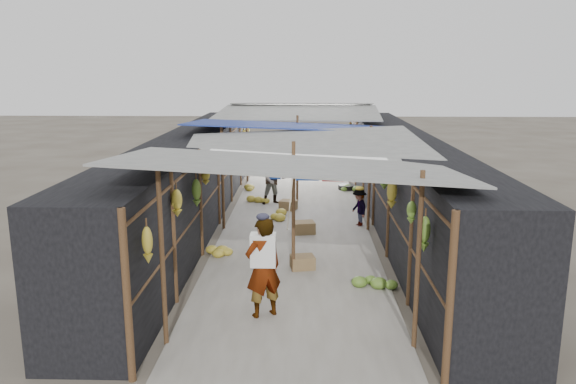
# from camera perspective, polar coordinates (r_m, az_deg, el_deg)

# --- Properties ---
(ground) EXTENTS (80.00, 80.00, 0.00)m
(ground) POSITION_cam_1_polar(r_m,az_deg,el_deg) (8.46, 0.14, -15.32)
(ground) COLOR #6B6356
(ground) RESTS_ON ground
(aisle_slab) EXTENTS (3.60, 16.00, 0.02)m
(aisle_slab) POSITION_cam_1_polar(r_m,az_deg,el_deg) (14.52, 0.81, -3.25)
(aisle_slab) COLOR #9E998E
(aisle_slab) RESTS_ON ground
(stall_left) EXTENTS (1.40, 15.00, 2.30)m
(stall_left) POSITION_cam_1_polar(r_m,az_deg,el_deg) (14.55, -9.87, 1.20)
(stall_left) COLOR black
(stall_left) RESTS_ON ground
(stall_right) EXTENTS (1.40, 15.00, 2.30)m
(stall_right) POSITION_cam_1_polar(r_m,az_deg,el_deg) (14.47, 11.58, 1.08)
(stall_right) COLOR black
(stall_right) RESTS_ON ground
(crate_near) EXTENTS (0.53, 0.46, 0.28)m
(crate_near) POSITION_cam_1_polar(r_m,az_deg,el_deg) (11.32, 1.49, -7.18)
(crate_near) COLOR olive
(crate_near) RESTS_ON ground
(crate_mid) EXTENTS (0.57, 0.50, 0.30)m
(crate_mid) POSITION_cam_1_polar(r_m,az_deg,el_deg) (13.67, 1.63, -3.65)
(crate_mid) COLOR olive
(crate_mid) RESTS_ON ground
(crate_back) EXTENTS (0.55, 0.49, 0.29)m
(crate_back) POSITION_cam_1_polar(r_m,az_deg,el_deg) (15.89, 0.03, -1.37)
(crate_back) COLOR olive
(crate_back) RESTS_ON ground
(black_basin) EXTENTS (0.57, 0.57, 0.17)m
(black_basin) POSITION_cam_1_polar(r_m,az_deg,el_deg) (18.69, 5.98, 0.48)
(black_basin) COLOR black
(black_basin) RESTS_ON ground
(vendor_elderly) EXTENTS (0.72, 0.64, 1.66)m
(vendor_elderly) POSITION_cam_1_polar(r_m,az_deg,el_deg) (9.03, -2.53, -7.70)
(vendor_elderly) COLOR white
(vendor_elderly) RESTS_ON ground
(shopper_blue) EXTENTS (0.87, 0.76, 1.50)m
(shopper_blue) POSITION_cam_1_polar(r_m,az_deg,el_deg) (16.47, -1.45, 1.28)
(shopper_blue) COLOR #214DA5
(shopper_blue) RESTS_ON ground
(vendor_seated) EXTENTS (0.56, 0.72, 0.98)m
(vendor_seated) POSITION_cam_1_polar(r_m,az_deg,el_deg) (14.33, 7.24, -1.59)
(vendor_seated) COLOR #46403D
(vendor_seated) RESTS_ON ground
(market_canopy) EXTENTS (5.62, 15.20, 2.77)m
(market_canopy) POSITION_cam_1_polar(r_m,az_deg,el_deg) (14.41, 0.98, 6.36)
(market_canopy) COLOR brown
(market_canopy) RESTS_ON ground
(hanging_bananas) EXTENTS (3.96, 13.55, 0.77)m
(hanging_bananas) POSITION_cam_1_polar(r_m,az_deg,el_deg) (13.88, 1.31, 2.97)
(hanging_bananas) COLOR #AC972C
(hanging_bananas) RESTS_ON ground
(floor_bananas) EXTENTS (3.90, 8.67, 0.32)m
(floor_bananas) POSITION_cam_1_polar(r_m,az_deg,el_deg) (14.79, 0.09, -2.40)
(floor_bananas) COLOR #AC972C
(floor_bananas) RESTS_ON ground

